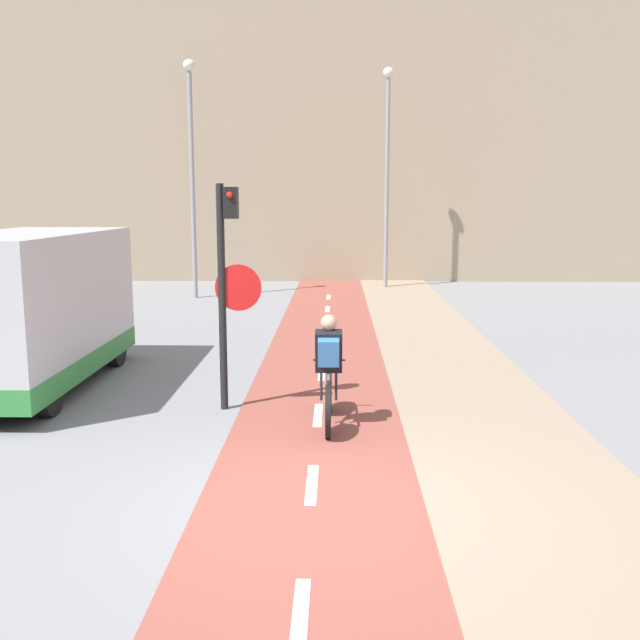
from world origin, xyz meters
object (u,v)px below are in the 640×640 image
traffic_light_pole (227,272)px  street_lamp_sidewalk (387,157)px  street_lamp_far (192,156)px  van (28,313)px  cyclist_near (329,374)px

traffic_light_pole → street_lamp_sidewalk: street_lamp_sidewalk is taller
street_lamp_sidewalk → traffic_light_pole: bearing=-102.5°
street_lamp_far → van: street_lamp_far is taller
street_lamp_far → van: size_ratio=1.49×
street_lamp_far → van: bearing=-92.8°
street_lamp_far → cyclist_near: bearing=-71.3°
traffic_light_pole → street_lamp_far: 12.65m
street_lamp_sidewalk → cyclist_near: 16.03m
street_lamp_far → traffic_light_pole: bearing=-76.6°
street_lamp_sidewalk → cyclist_near: street_lamp_sidewalk is taller
cyclist_near → van: van is taller
street_lamp_far → street_lamp_sidewalk: street_lamp_sidewalk is taller
traffic_light_pole → street_lamp_sidewalk: bearing=77.5°
street_lamp_far → street_lamp_sidewalk: bearing=23.1°
traffic_light_pole → street_lamp_far: bearing=103.4°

